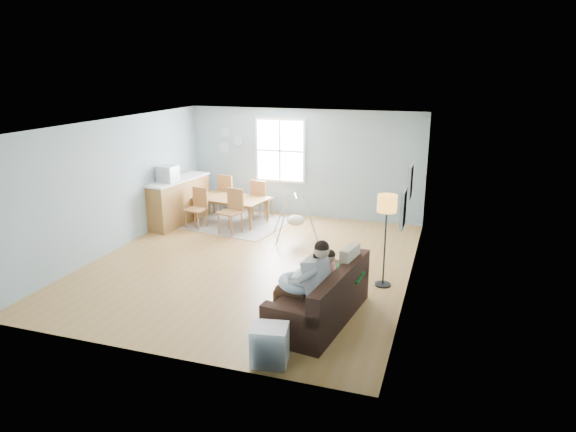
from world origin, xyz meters
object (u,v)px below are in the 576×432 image
(floor_lamp, at_px, (387,211))
(chair_nw, at_px, (228,191))
(chair_sw, at_px, (198,205))
(chair_se, at_px, (232,208))
(father, at_px, (307,280))
(monitor, at_px, (167,174))
(storage_cube, at_px, (269,345))
(chair_ne, at_px, (260,196))
(counter, at_px, (178,201))
(baby_swing, at_px, (296,220))
(toddler, at_px, (323,270))
(sofa, at_px, (323,301))
(dining_table, at_px, (230,210))

(floor_lamp, xyz_separation_m, chair_nw, (-4.49, 3.35, -0.75))
(chair_sw, xyz_separation_m, chair_se, (0.96, -0.14, 0.05))
(father, bearing_deg, monitor, 140.43)
(chair_se, bearing_deg, monitor, -177.52)
(storage_cube, distance_m, chair_ne, 6.62)
(counter, bearing_deg, monitor, -94.05)
(monitor, xyz_separation_m, baby_swing, (3.10, 0.11, -0.85))
(chair_nw, xyz_separation_m, chair_ne, (0.95, -0.14, -0.03))
(toddler, relative_size, storage_cube, 1.61)
(chair_nw, distance_m, monitor, 1.85)
(storage_cube, bearing_deg, toddler, 78.87)
(floor_lamp, height_order, counter, floor_lamp)
(chair_ne, bearing_deg, storage_cube, -67.93)
(sofa, distance_m, storage_cube, 1.41)
(floor_lamp, height_order, monitor, floor_lamp)
(floor_lamp, distance_m, chair_ne, 4.84)
(storage_cube, xyz_separation_m, counter, (-4.24, 5.14, 0.30))
(father, relative_size, counter, 0.68)
(father, height_order, chair_ne, father)
(storage_cube, bearing_deg, baby_swing, 103.44)
(baby_swing, bearing_deg, monitor, -177.90)
(chair_nw, relative_size, monitor, 2.41)
(chair_se, xyz_separation_m, monitor, (-1.59, -0.07, 0.70))
(floor_lamp, bearing_deg, monitor, 160.78)
(monitor, bearing_deg, chair_nw, 61.08)
(dining_table, bearing_deg, toddler, -40.65)
(counter, bearing_deg, storage_cube, -50.48)
(chair_se, bearing_deg, floor_lamp, -27.32)
(storage_cube, relative_size, counter, 0.26)
(chair_sw, distance_m, baby_swing, 2.47)
(sofa, distance_m, chair_ne, 5.55)
(father, relative_size, dining_table, 0.78)
(storage_cube, height_order, chair_sw, chair_sw)
(floor_lamp, relative_size, monitor, 3.80)
(chair_nw, relative_size, counter, 0.51)
(chair_se, bearing_deg, chair_sw, 171.86)
(counter, relative_size, monitor, 4.69)
(dining_table, distance_m, baby_swing, 2.01)
(sofa, relative_size, father, 1.59)
(storage_cube, relative_size, chair_se, 0.52)
(floor_lamp, distance_m, storage_cube, 3.28)
(floor_lamp, bearing_deg, chair_nw, 143.22)
(father, distance_m, counter, 6.00)
(chair_sw, distance_m, counter, 0.63)
(baby_swing, bearing_deg, sofa, -66.58)
(chair_nw, relative_size, chair_ne, 1.05)
(chair_se, bearing_deg, chair_ne, 81.73)
(monitor, bearing_deg, counter, 85.95)
(chair_ne, distance_m, counter, 2.01)
(chair_se, relative_size, monitor, 2.38)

